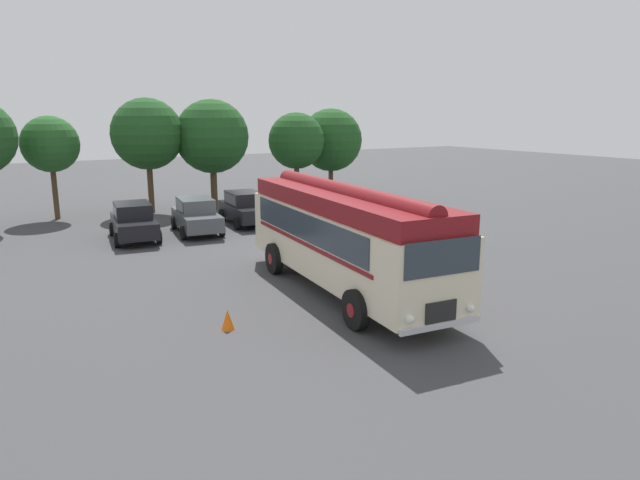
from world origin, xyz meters
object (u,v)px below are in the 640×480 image
Objects in this scene: car_mid_left at (196,215)px; car_mid_right at (245,208)px; car_far_right at (286,204)px; vintage_bus at (345,234)px; traffic_cone at (228,320)px; car_near_left at (134,221)px.

car_mid_right is (2.91, 0.86, 0.00)m from car_mid_left.
car_far_right is at bearing -0.10° from car_mid_right.
car_mid_left is 5.39m from car_far_right.
car_mid_left is 1.01× the size of car_mid_right.
vintage_bus is 11.40m from car_mid_left.
car_mid_left is 13.01m from traffic_cone.
traffic_cone is (-4.51, -1.20, -1.62)m from vintage_bus.
car_mid_left and car_mid_right have the same top height.
car_mid_left is (2.94, -0.02, 0.00)m from car_near_left.
traffic_cone is (-6.45, -13.37, -0.57)m from car_mid_right.
car_mid_left is 7.99× the size of traffic_cone.
car_mid_left is 1.03× the size of car_far_right.
car_mid_right is (5.85, 0.84, 0.00)m from car_near_left.
vintage_bus reaches higher than car_mid_right.
car_near_left is at bearing -174.19° from car_far_right.
car_far_right is at bearing 56.46° from traffic_cone.
vintage_bus is 12.03m from car_near_left.
vintage_bus is 2.37× the size of car_mid_right.
car_mid_right is (1.95, 12.17, -1.05)m from vintage_bus.
traffic_cone is at bearing -115.77° from car_mid_right.
traffic_cone is (-3.54, -12.51, -0.57)m from car_mid_left.
car_near_left is 8.30m from car_far_right.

